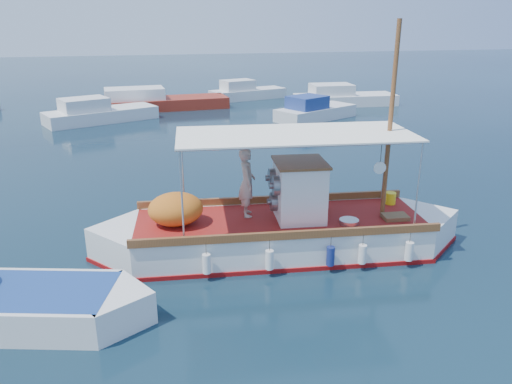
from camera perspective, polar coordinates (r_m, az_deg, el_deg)
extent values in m
plane|color=black|center=(15.20, 2.70, -5.62)|extent=(160.00, 160.00, 0.00)
cube|color=white|center=(14.49, 2.73, -5.28)|extent=(8.34, 3.48, 1.19)
cube|color=white|center=(14.39, -13.49, -6.03)|extent=(2.70, 2.70, 1.19)
cube|color=white|center=(15.68, 17.54, -4.23)|extent=(2.70, 2.70, 1.19)
cube|color=maroon|center=(14.64, 2.71, -6.55)|extent=(8.46, 3.58, 0.19)
cube|color=maroon|center=(14.26, 2.77, -3.19)|extent=(8.32, 3.26, 0.06)
cube|color=brown|center=(15.46, 1.89, -0.82)|extent=(8.20, 0.90, 0.22)
cube|color=brown|center=(12.98, 3.84, -4.95)|extent=(8.20, 0.90, 0.22)
cube|color=white|center=(14.06, 5.00, 0.07)|extent=(1.43, 1.53, 1.62)
cube|color=brown|center=(13.81, 5.10, 3.38)|extent=(1.55, 1.64, 0.06)
cylinder|color=slate|center=(13.51, 2.43, 0.76)|extent=(0.29, 0.56, 0.54)
cylinder|color=slate|center=(14.15, 1.95, 1.65)|extent=(0.29, 0.56, 0.54)
cylinder|color=slate|center=(14.03, 2.15, -1.10)|extent=(0.29, 0.56, 0.54)
cylinder|color=brown|center=(14.31, 15.10, 7.68)|extent=(0.14, 0.14, 5.41)
cylinder|color=brown|center=(14.09, 11.67, 5.97)|extent=(1.95, 0.27, 0.09)
cylinder|color=silver|center=(14.76, -8.39, 2.53)|extent=(0.05, 0.05, 2.44)
cylinder|color=silver|center=(12.50, -8.47, -0.61)|extent=(0.05, 0.05, 2.44)
cylinder|color=silver|center=(15.88, 14.49, 3.32)|extent=(0.05, 0.05, 2.44)
cylinder|color=silver|center=(13.80, 18.06, 0.56)|extent=(0.05, 0.05, 2.44)
cube|color=white|center=(13.58, 4.52, 6.61)|extent=(6.61, 3.20, 0.04)
ellipsoid|color=orange|center=(13.89, -9.16, -1.94)|extent=(1.63, 1.43, 0.91)
cube|color=yellow|center=(15.01, 7.68, -1.18)|extent=(0.29, 0.22, 0.43)
cylinder|color=yellow|center=(15.85, 15.11, -0.70)|extent=(0.35, 0.35, 0.37)
cube|color=brown|center=(14.75, 15.61, -2.77)|extent=(0.75, 0.55, 0.13)
cylinder|color=#B2B2B2|center=(14.13, 10.59, -3.36)|extent=(0.59, 0.59, 0.13)
cylinder|color=white|center=(13.26, 13.97, 2.68)|extent=(0.33, 0.06, 0.32)
cylinder|color=white|center=(12.88, -5.67, -8.14)|extent=(0.24, 0.24, 0.52)
cylinder|color=navy|center=(13.34, 8.51, -7.25)|extent=(0.24, 0.24, 0.52)
cylinder|color=white|center=(14.07, 17.09, -6.49)|extent=(0.24, 0.24, 0.52)
imported|color=#B6A697|center=(14.15, -1.04, 1.10)|extent=(0.55, 0.77, 1.99)
cube|color=white|center=(11.75, -16.10, -12.98)|extent=(1.93, 1.93, 1.00)
cube|color=silver|center=(34.11, -17.23, 8.21)|extent=(7.32, 4.94, 1.00)
cube|color=silver|center=(33.64, -19.07, 9.43)|extent=(3.35, 2.97, 0.80)
cube|color=maroon|center=(37.76, -11.25, 9.71)|extent=(10.47, 3.59, 1.00)
cube|color=silver|center=(37.49, -13.72, 10.86)|extent=(4.29, 2.69, 0.80)
cube|color=silver|center=(33.65, 6.83, 8.79)|extent=(6.06, 4.59, 1.00)
cube|color=navy|center=(32.88, 5.87, 10.17)|extent=(2.89, 2.71, 0.80)
cube|color=silver|center=(39.55, 10.16, 10.21)|extent=(7.77, 2.99, 1.00)
cube|color=silver|center=(39.05, 8.63, 11.51)|extent=(3.17, 2.37, 0.80)
cube|color=silver|center=(41.81, -0.93, 10.99)|extent=(6.56, 3.70, 1.00)
cube|color=silver|center=(41.25, -2.10, 12.12)|extent=(2.88, 2.34, 0.80)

